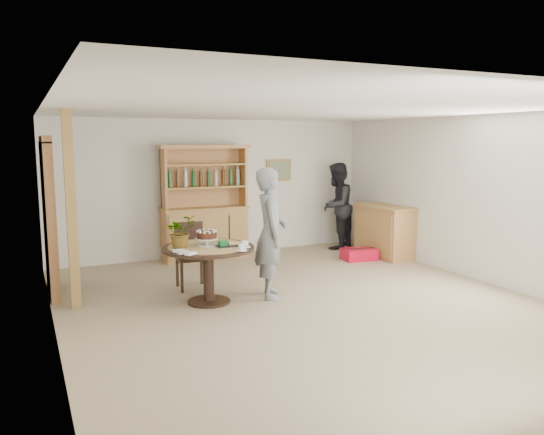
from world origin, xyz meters
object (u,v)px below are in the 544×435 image
(red_suitcase, at_px, (359,254))
(dining_chair, at_px, (190,251))
(sideboard, at_px, (384,231))
(dining_table, at_px, (208,258))
(adult_person, at_px, (337,206))
(teen_boy, at_px, (270,233))
(hutch, at_px, (205,221))

(red_suitcase, bearing_deg, dining_chair, -165.21)
(sideboard, bearing_deg, dining_table, -160.83)
(dining_chair, distance_m, adult_person, 3.76)
(dining_table, bearing_deg, teen_boy, -6.71)
(red_suitcase, bearing_deg, sideboard, 13.23)
(sideboard, height_order, adult_person, adult_person)
(dining_chair, relative_size, red_suitcase, 1.47)
(dining_table, height_order, dining_chair, dining_chair)
(hutch, distance_m, red_suitcase, 2.84)
(dining_table, relative_size, dining_chair, 1.27)
(hutch, relative_size, adult_person, 1.21)
(sideboard, height_order, dining_table, sideboard)
(hutch, height_order, adult_person, hutch)
(hutch, bearing_deg, sideboard, -22.21)
(dining_table, distance_m, teen_boy, 0.90)
(dining_table, bearing_deg, adult_person, 34.19)
(red_suitcase, bearing_deg, dining_table, -151.63)
(dining_chair, relative_size, teen_boy, 0.54)
(teen_boy, height_order, adult_person, teen_boy)
(sideboard, height_order, red_suitcase, sideboard)
(hutch, height_order, sideboard, hutch)
(dining_table, height_order, adult_person, adult_person)
(adult_person, bearing_deg, dining_table, -0.89)
(dining_chair, bearing_deg, sideboard, 12.63)
(dining_table, relative_size, adult_person, 0.71)
(hutch, relative_size, dining_chair, 2.16)
(hutch, xyz_separation_m, dining_chair, (-0.79, -1.75, -0.15))
(hutch, height_order, dining_chair, hutch)
(dining_chair, bearing_deg, red_suitcase, 12.87)
(dining_chair, relative_size, adult_person, 0.56)
(teen_boy, distance_m, adult_person, 3.55)
(teen_boy, height_order, red_suitcase, teen_boy)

